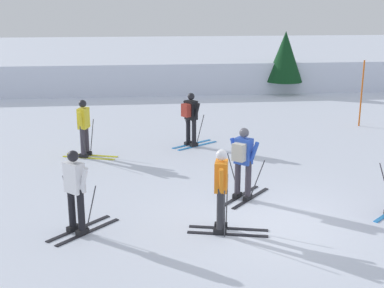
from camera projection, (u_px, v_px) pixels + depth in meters
ground_plane at (264, 220)px, 10.88m from camera, size 120.00×120.00×0.00m
far_snow_ridge at (181, 68)px, 29.60m from camera, size 80.00×9.39×1.53m
skier_orange at (222, 188)px, 10.10m from camera, size 1.64×0.98×1.71m
skier_white at (76, 190)px, 10.03m from camera, size 1.38×1.40×1.71m
skier_yellow at (84, 127)px, 15.09m from camera, size 1.64×0.96×1.71m
skier_blue at (243, 160)px, 11.75m from camera, size 1.34×1.44×1.71m
skier_black at (191, 117)px, 16.20m from camera, size 1.52×1.22×1.71m
trail_marker_pole at (362, 94)px, 18.80m from camera, size 0.05×0.05×2.42m
conifer_far_left at (285, 57)px, 25.43m from camera, size 1.81×1.81×3.07m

